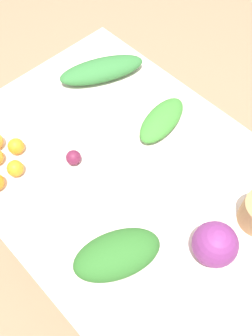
{
  "coord_description": "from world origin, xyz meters",
  "views": [
    {
      "loc": [
        0.55,
        -0.53,
        2.02
      ],
      "look_at": [
        0.0,
        0.0,
        0.79
      ],
      "focal_mm": 40.0,
      "sensor_mm": 36.0,
      "label": 1
    }
  ],
  "objects_px": {
    "greens_bunch_dandelion": "(117,254)",
    "cabbage_purple": "(215,244)",
    "greens_bunch_scallion": "(102,70)",
    "orange_5": "(16,146)",
    "greens_bunch_kale": "(162,120)",
    "orange_0": "(15,168)",
    "beet_root": "(74,158)"
  },
  "relations": [
    {
      "from": "greens_bunch_dandelion",
      "to": "cabbage_purple",
      "type": "bearing_deg",
      "value": 50.8
    },
    {
      "from": "greens_bunch_kale",
      "to": "orange_0",
      "type": "relative_size",
      "value": 4.26
    },
    {
      "from": "cabbage_purple",
      "to": "orange_5",
      "type": "relative_size",
      "value": 2.33
    },
    {
      "from": "cabbage_purple",
      "to": "orange_0",
      "type": "distance_m",
      "value": 0.78
    },
    {
      "from": "cabbage_purple",
      "to": "greens_bunch_scallion",
      "type": "bearing_deg",
      "value": 161.79
    },
    {
      "from": "greens_bunch_scallion",
      "to": "cabbage_purple",
      "type": "bearing_deg",
      "value": -18.21
    },
    {
      "from": "greens_bunch_dandelion",
      "to": "greens_bunch_kale",
      "type": "xyz_separation_m",
      "value": [
        -0.3,
        0.53,
        -0.02
      ]
    },
    {
      "from": "greens_bunch_dandelion",
      "to": "greens_bunch_kale",
      "type": "bearing_deg",
      "value": 119.26
    },
    {
      "from": "greens_bunch_dandelion",
      "to": "greens_bunch_kale",
      "type": "distance_m",
      "value": 0.61
    },
    {
      "from": "greens_bunch_scallion",
      "to": "orange_5",
      "type": "bearing_deg",
      "value": -81.74
    },
    {
      "from": "cabbage_purple",
      "to": "beet_root",
      "type": "height_order",
      "value": "cabbage_purple"
    },
    {
      "from": "greens_bunch_kale",
      "to": "orange_5",
      "type": "xyz_separation_m",
      "value": [
        -0.31,
        -0.52,
        -0.0
      ]
    },
    {
      "from": "cabbage_purple",
      "to": "greens_bunch_scallion",
      "type": "xyz_separation_m",
      "value": [
        -0.89,
        0.29,
        -0.03
      ]
    },
    {
      "from": "cabbage_purple",
      "to": "greens_bunch_kale",
      "type": "height_order",
      "value": "cabbage_purple"
    },
    {
      "from": "orange_5",
      "to": "orange_0",
      "type": "bearing_deg",
      "value": -36.31
    },
    {
      "from": "greens_bunch_scallion",
      "to": "greens_bunch_kale",
      "type": "bearing_deg",
      "value": -1.31
    },
    {
      "from": "orange_0",
      "to": "orange_5",
      "type": "xyz_separation_m",
      "value": [
        -0.08,
        0.06,
        0.0
      ]
    },
    {
      "from": "orange_0",
      "to": "cabbage_purple",
      "type": "bearing_deg",
      "value": 22.14
    },
    {
      "from": "orange_0",
      "to": "orange_5",
      "type": "height_order",
      "value": "same"
    },
    {
      "from": "cabbage_purple",
      "to": "greens_bunch_scallion",
      "type": "distance_m",
      "value": 0.93
    },
    {
      "from": "cabbage_purple",
      "to": "greens_bunch_dandelion",
      "type": "bearing_deg",
      "value": -129.2
    },
    {
      "from": "cabbage_purple",
      "to": "greens_bunch_kale",
      "type": "distance_m",
      "value": 0.58
    },
    {
      "from": "greens_bunch_kale",
      "to": "beet_root",
      "type": "height_order",
      "value": "greens_bunch_kale"
    },
    {
      "from": "orange_0",
      "to": "greens_bunch_dandelion",
      "type": "bearing_deg",
      "value": 5.03
    },
    {
      "from": "greens_bunch_scallion",
      "to": "orange_0",
      "type": "xyz_separation_m",
      "value": [
        0.16,
        -0.59,
        -0.01
      ]
    },
    {
      "from": "cabbage_purple",
      "to": "greens_bunch_kale",
      "type": "bearing_deg",
      "value": 150.59
    },
    {
      "from": "greens_bunch_scallion",
      "to": "orange_0",
      "type": "bearing_deg",
      "value": -74.73
    },
    {
      "from": "cabbage_purple",
      "to": "orange_5",
      "type": "distance_m",
      "value": 0.84
    },
    {
      "from": "orange_0",
      "to": "orange_5",
      "type": "bearing_deg",
      "value": 143.69
    },
    {
      "from": "cabbage_purple",
      "to": "greens_bunch_dandelion",
      "type": "distance_m",
      "value": 0.32
    },
    {
      "from": "beet_root",
      "to": "cabbage_purple",
      "type": "bearing_deg",
      "value": 9.47
    },
    {
      "from": "greens_bunch_scallion",
      "to": "orange_5",
      "type": "height_order",
      "value": "greens_bunch_scallion"
    }
  ]
}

